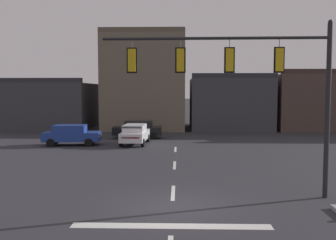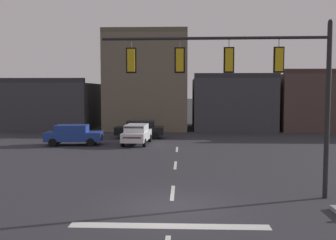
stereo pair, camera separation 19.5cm
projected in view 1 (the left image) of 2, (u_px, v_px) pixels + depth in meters
name	position (u px, v px, depth m)	size (l,w,h in m)	color
ground_plane	(172.00, 207.00, 14.13)	(400.00, 400.00, 0.00)	#2B2B30
stop_bar_paint	(171.00, 226.00, 12.13)	(6.40, 0.50, 0.01)	silver
lane_centreline	(173.00, 193.00, 16.12)	(0.16, 26.40, 0.01)	silver
signal_mast_near_side	(249.00, 74.00, 15.18)	(9.07, 0.48, 7.07)	black
car_lot_nearside	(138.00, 129.00, 34.61)	(4.49, 1.99, 1.61)	black
car_lot_middle	(71.00, 134.00, 30.20)	(4.55, 2.16, 1.61)	navy
car_lot_farside	(135.00, 134.00, 30.74)	(2.12, 4.54, 1.61)	silver
building_row	(271.00, 95.00, 44.29)	(56.89, 13.30, 10.80)	#38383D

